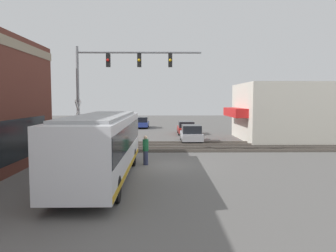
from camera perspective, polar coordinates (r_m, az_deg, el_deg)
ground_plane at (r=18.99m, az=-1.10°, el=-6.92°), size 120.00×120.00×0.00m
shop_building at (r=32.89m, az=18.62°, el=2.39°), size 8.17×8.37×5.32m
city_bus at (r=15.81m, az=-11.37°, el=-3.08°), size 10.74×2.59×3.09m
traffic_signal_gantry at (r=23.13m, az=-9.20°, el=8.93°), size 0.42×8.63×7.44m
crossing_signal at (r=22.85m, az=-15.33°, el=0.68°), size 1.41×1.18×3.81m
rail_track_near at (r=24.89m, az=-1.04°, el=-4.10°), size 2.60×60.00×0.15m
rail_track_far at (r=28.06m, az=-1.02°, el=-3.11°), size 2.60×60.00×0.15m
parked_car_silver at (r=29.44m, az=4.05°, el=-1.43°), size 4.26×1.82×1.54m
parked_car_red at (r=36.13m, az=3.14°, el=-0.37°), size 4.53×1.82×1.43m
parked_car_blue at (r=44.13m, az=-4.60°, el=0.56°), size 4.52×1.82×1.49m
pedestrian_near_bus at (r=19.15m, az=-3.92°, el=-4.17°), size 0.34×0.34×1.72m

